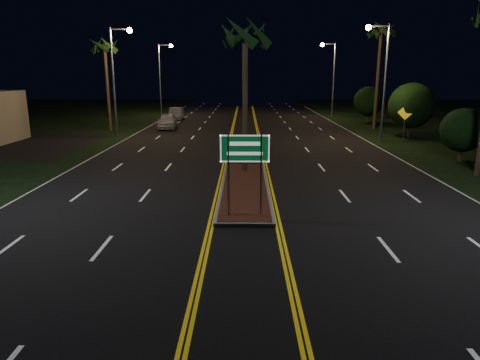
{
  "coord_description": "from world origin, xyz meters",
  "views": [
    {
      "loc": [
        0.0,
        -12.51,
        5.34
      ],
      "look_at": [
        -0.16,
        1.28,
        1.9
      ],
      "focal_mm": 32.0,
      "sensor_mm": 36.0,
      "label": 1
    }
  ],
  "objects_px": {
    "shrub_near": "(463,130)",
    "streetlight_right_mid": "(381,69)",
    "palm_median": "(245,35)",
    "car_near": "(167,120)",
    "car_far": "(176,113)",
    "median_island": "(245,188)",
    "palm_right_far": "(381,32)",
    "streetlight_left_far": "(162,71)",
    "streetlight_left_mid": "(117,70)",
    "warning_sign": "(405,117)",
    "highway_sign": "(245,157)",
    "streetlight_right_far": "(331,71)",
    "shrub_mid": "(411,106)",
    "shrub_far": "(369,101)",
    "palm_left_far": "(105,46)"
  },
  "relations": [
    {
      "from": "palm_right_far",
      "to": "median_island",
      "type": "bearing_deg",
      "value": -119.1
    },
    {
      "from": "streetlight_right_far",
      "to": "warning_sign",
      "type": "height_order",
      "value": "streetlight_right_far"
    },
    {
      "from": "palm_median",
      "to": "shrub_far",
      "type": "xyz_separation_m",
      "value": [
        13.8,
        25.5,
        -4.94
      ]
    },
    {
      "from": "median_island",
      "to": "streetlight_right_mid",
      "type": "height_order",
      "value": "streetlight_right_mid"
    },
    {
      "from": "shrub_mid",
      "to": "car_near",
      "type": "height_order",
      "value": "shrub_mid"
    },
    {
      "from": "car_near",
      "to": "highway_sign",
      "type": "bearing_deg",
      "value": -79.14
    },
    {
      "from": "car_far",
      "to": "warning_sign",
      "type": "bearing_deg",
      "value": -40.23
    },
    {
      "from": "shrub_near",
      "to": "car_far",
      "type": "xyz_separation_m",
      "value": [
        -21.7,
        24.64,
        -1.12
      ]
    },
    {
      "from": "highway_sign",
      "to": "warning_sign",
      "type": "height_order",
      "value": "highway_sign"
    },
    {
      "from": "palm_right_far",
      "to": "shrub_far",
      "type": "height_order",
      "value": "palm_right_far"
    },
    {
      "from": "shrub_near",
      "to": "streetlight_right_mid",
      "type": "bearing_deg",
      "value": 109.84
    },
    {
      "from": "highway_sign",
      "to": "palm_left_far",
      "type": "height_order",
      "value": "palm_left_far"
    },
    {
      "from": "palm_right_far",
      "to": "streetlight_left_mid",
      "type": "bearing_deg",
      "value": -165.63
    },
    {
      "from": "car_far",
      "to": "median_island",
      "type": "bearing_deg",
      "value": -78.42
    },
    {
      "from": "shrub_far",
      "to": "car_near",
      "type": "height_order",
      "value": "shrub_far"
    },
    {
      "from": "highway_sign",
      "to": "shrub_near",
      "type": "distance_m",
      "value": 17.55
    },
    {
      "from": "shrub_far",
      "to": "median_island",
      "type": "bearing_deg",
      "value": -115.45
    },
    {
      "from": "streetlight_right_mid",
      "to": "warning_sign",
      "type": "distance_m",
      "value": 4.46
    },
    {
      "from": "palm_median",
      "to": "car_near",
      "type": "relative_size",
      "value": 1.58
    },
    {
      "from": "shrub_near",
      "to": "car_far",
      "type": "relative_size",
      "value": 0.67
    },
    {
      "from": "median_island",
      "to": "highway_sign",
      "type": "distance_m",
      "value": 4.8
    },
    {
      "from": "streetlight_right_far",
      "to": "warning_sign",
      "type": "relative_size",
      "value": 3.11
    },
    {
      "from": "streetlight_right_far",
      "to": "car_near",
      "type": "distance_m",
      "value": 22.41
    },
    {
      "from": "shrub_mid",
      "to": "shrub_far",
      "type": "relative_size",
      "value": 1.17
    },
    {
      "from": "streetlight_left_far",
      "to": "streetlight_left_mid",
      "type": "bearing_deg",
      "value": -90.0
    },
    {
      "from": "median_island",
      "to": "palm_left_far",
      "type": "distance_m",
      "value": 25.76
    },
    {
      "from": "streetlight_right_far",
      "to": "palm_left_far",
      "type": "distance_m",
      "value": 27.36
    },
    {
      "from": "streetlight_right_mid",
      "to": "palm_right_far",
      "type": "height_order",
      "value": "palm_right_far"
    },
    {
      "from": "streetlight_right_far",
      "to": "warning_sign",
      "type": "bearing_deg",
      "value": -83.02
    },
    {
      "from": "shrub_near",
      "to": "car_far",
      "type": "bearing_deg",
      "value": 131.37
    },
    {
      "from": "streetlight_left_far",
      "to": "warning_sign",
      "type": "bearing_deg",
      "value": -42.32
    },
    {
      "from": "streetlight_left_far",
      "to": "streetlight_right_mid",
      "type": "bearing_deg",
      "value": -46.03
    },
    {
      "from": "shrub_near",
      "to": "shrub_far",
      "type": "distance_m",
      "value": 22.01
    },
    {
      "from": "streetlight_right_far",
      "to": "palm_left_far",
      "type": "bearing_deg",
      "value": -149.12
    },
    {
      "from": "shrub_near",
      "to": "highway_sign",
      "type": "bearing_deg",
      "value": -140.31
    },
    {
      "from": "shrub_far",
      "to": "palm_left_far",
      "type": "bearing_deg",
      "value": -163.26
    },
    {
      "from": "palm_right_far",
      "to": "shrub_mid",
      "type": "relative_size",
      "value": 2.23
    },
    {
      "from": "highway_sign",
      "to": "palm_median",
      "type": "height_order",
      "value": "palm_median"
    },
    {
      "from": "palm_right_far",
      "to": "shrub_far",
      "type": "distance_m",
      "value": 9.13
    },
    {
      "from": "streetlight_right_far",
      "to": "warning_sign",
      "type": "distance_m",
      "value": 20.0
    },
    {
      "from": "streetlight_right_mid",
      "to": "shrub_near",
      "type": "xyz_separation_m",
      "value": [
        2.89,
        -8.0,
        -3.71
      ]
    },
    {
      "from": "streetlight_right_mid",
      "to": "warning_sign",
      "type": "bearing_deg",
      "value": 11.72
    },
    {
      "from": "streetlight_right_far",
      "to": "palm_right_far",
      "type": "bearing_deg",
      "value": -79.67
    },
    {
      "from": "median_island",
      "to": "shrub_near",
      "type": "xyz_separation_m",
      "value": [
        13.5,
        7.0,
        1.86
      ]
    },
    {
      "from": "shrub_mid",
      "to": "car_near",
      "type": "xyz_separation_m",
      "value": [
        -21.71,
        6.02,
        -1.85
      ]
    },
    {
      "from": "palm_left_far",
      "to": "car_far",
      "type": "bearing_deg",
      "value": 66.6
    },
    {
      "from": "streetlight_left_mid",
      "to": "streetlight_right_mid",
      "type": "xyz_separation_m",
      "value": [
        21.23,
        -2.0,
        0.0
      ]
    },
    {
      "from": "median_island",
      "to": "palm_left_far",
      "type": "xyz_separation_m",
      "value": [
        -12.8,
        21.0,
        7.66
      ]
    },
    {
      "from": "palm_median",
      "to": "palm_left_far",
      "type": "bearing_deg",
      "value": 126.18
    },
    {
      "from": "car_far",
      "to": "shrub_near",
      "type": "bearing_deg",
      "value": -51.57
    }
  ]
}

